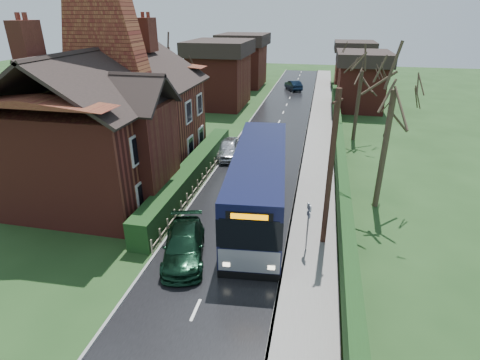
% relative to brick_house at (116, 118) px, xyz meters
% --- Properties ---
extents(ground, '(140.00, 140.00, 0.00)m').
position_rel_brick_house_xyz_m(ground, '(8.73, -4.78, -4.38)').
color(ground, '#294D21').
rests_on(ground, ground).
extents(road, '(6.00, 100.00, 0.02)m').
position_rel_brick_house_xyz_m(road, '(8.73, 5.22, -4.37)').
color(road, black).
rests_on(road, ground).
extents(pavement, '(2.50, 100.00, 0.14)m').
position_rel_brick_house_xyz_m(pavement, '(12.98, 5.22, -4.31)').
color(pavement, slate).
rests_on(pavement, ground).
extents(kerb_right, '(0.12, 100.00, 0.14)m').
position_rel_brick_house_xyz_m(kerb_right, '(11.78, 5.22, -4.31)').
color(kerb_right, gray).
rests_on(kerb_right, ground).
extents(kerb_left, '(0.12, 100.00, 0.10)m').
position_rel_brick_house_xyz_m(kerb_left, '(5.68, 5.22, -4.33)').
color(kerb_left, gray).
rests_on(kerb_left, ground).
extents(front_hedge, '(1.20, 16.00, 1.60)m').
position_rel_brick_house_xyz_m(front_hedge, '(4.83, 0.22, -3.58)').
color(front_hedge, black).
rests_on(front_hedge, ground).
extents(picket_fence, '(0.10, 16.00, 0.90)m').
position_rel_brick_house_xyz_m(picket_fence, '(5.58, 0.22, -3.93)').
color(picket_fence, gray).
rests_on(picket_fence, ground).
extents(right_wall_hedge, '(0.60, 50.00, 1.80)m').
position_rel_brick_house_xyz_m(right_wall_hedge, '(14.53, 5.22, -3.36)').
color(right_wall_hedge, maroon).
rests_on(right_wall_hedge, ground).
extents(brick_house, '(9.30, 14.60, 10.30)m').
position_rel_brick_house_xyz_m(brick_house, '(0.00, 0.00, 0.00)').
color(brick_house, maroon).
rests_on(brick_house, ground).
extents(bus, '(3.94, 12.36, 3.69)m').
position_rel_brick_house_xyz_m(bus, '(9.84, -2.59, -2.54)').
color(bus, black).
rests_on(bus, ground).
extents(car_silver, '(2.14, 4.34, 1.43)m').
position_rel_brick_house_xyz_m(car_silver, '(5.93, 5.98, -3.66)').
color(car_silver, silver).
rests_on(car_silver, ground).
extents(car_green, '(3.03, 4.91, 1.33)m').
position_rel_brick_house_xyz_m(car_green, '(7.13, -7.57, -3.71)').
color(car_green, black).
rests_on(car_green, ground).
extents(car_distant, '(3.05, 4.44, 1.39)m').
position_rel_brick_house_xyz_m(car_distant, '(8.71, 35.07, -3.68)').
color(car_distant, black).
rests_on(car_distant, ground).
extents(bus_stop_sign, '(0.21, 0.39, 2.66)m').
position_rel_brick_house_xyz_m(bus_stop_sign, '(12.73, -5.93, -2.62)').
color(bus_stop_sign, slate).
rests_on(bus_stop_sign, ground).
extents(telegraph_pole, '(0.47, 0.95, 7.76)m').
position_rel_brick_house_xyz_m(telegraph_pole, '(13.53, -5.00, -0.45)').
color(telegraph_pole, black).
rests_on(telegraph_pole, ground).
extents(tree_right_near, '(4.58, 4.58, 9.90)m').
position_rel_brick_house_xyz_m(tree_right_near, '(16.58, -0.23, 3.02)').
color(tree_right_near, '#3A2F22').
rests_on(tree_right_near, ground).
extents(tree_right_far, '(4.49, 4.49, 8.68)m').
position_rel_brick_house_xyz_m(tree_right_far, '(16.03, 12.64, 2.11)').
color(tree_right_far, '#31271D').
rests_on(tree_right_far, ground).
extents(tree_house_side, '(4.23, 4.23, 9.61)m').
position_rel_brick_house_xyz_m(tree_house_side, '(-0.12, 10.15, 2.80)').
color(tree_house_side, '#33261E').
rests_on(tree_house_side, ground).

